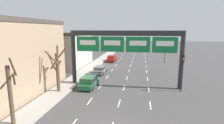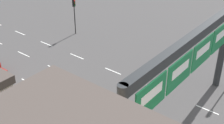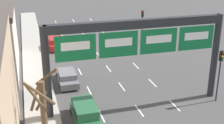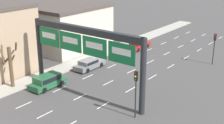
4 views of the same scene
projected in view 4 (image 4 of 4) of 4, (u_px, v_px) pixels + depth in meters
name	position (u px, v px, depth m)	size (l,w,h in m)	color
lane_dashes	(95.00, 90.00, 36.13)	(6.72, 67.00, 0.01)	white
sign_gantry	(84.00, 45.00, 33.04)	(15.39, 0.70, 7.69)	#232628
building_far	(64.00, 26.00, 51.56)	(11.39, 12.41, 7.17)	beige
car_grey	(89.00, 64.00, 42.43)	(1.85, 4.74, 1.34)	slate
car_red	(138.00, 44.00, 51.29)	(1.93, 4.76, 1.50)	maroon
suv_green	(48.00, 81.00, 36.43)	(1.87, 4.45, 1.56)	#235B38
traffic_light_near_gantry	(214.00, 43.00, 43.33)	(0.30, 0.35, 4.46)	black
traffic_light_mid_block	(136.00, 85.00, 28.84)	(0.30, 0.35, 4.73)	black
tree_bare_closest	(10.00, 63.00, 35.68)	(2.36, 2.40, 5.55)	brown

